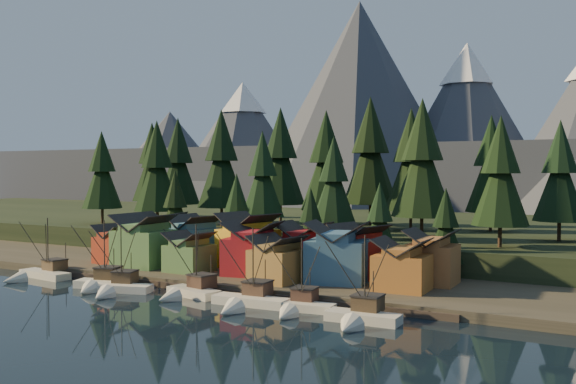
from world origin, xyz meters
The scene contains 45 objects.
ground centered at (0.00, 0.00, 0.00)m, with size 500.00×500.00×0.00m, color black.
shore_strip centered at (0.00, 40.00, 0.75)m, with size 400.00×50.00×1.50m, color #373328.
hillside centered at (0.00, 90.00, 3.00)m, with size 420.00×100.00×6.00m, color black.
dock centered at (0.00, 16.50, 0.50)m, with size 80.00×4.00×1.00m, color #443830.
mountain_ridge centered at (-4.20, 213.59, 26.06)m, with size 560.00×190.00×90.00m.
boat_0 centered at (-35.61, 10.42, 2.21)m, with size 12.06×12.93×12.31m.
boat_1 centered at (-18.38, 8.68, 2.58)m, with size 10.13×10.82×12.71m.
boat_2 centered at (-13.47, 7.42, 2.21)m, with size 11.47×11.94×12.02m.
boat_3 centered at (-1.11, 10.42, 2.51)m, with size 10.14×10.80×12.53m.
boat_4 centered at (10.65, 8.93, 2.29)m, with size 12.09×13.05×12.64m.
boat_5 centered at (18.60, 9.72, 2.08)m, with size 10.57×11.32×11.31m.
boat_6 centered at (29.04, 7.58, 2.50)m, with size 10.15×11.00×12.65m.
house_front_0 centered at (-29.86, 24.41, 5.46)m, with size 8.50×8.15×7.53m.
house_front_1 centered at (-22.27, 23.74, 6.71)m, with size 9.89×9.52×9.92m.
house_front_2 centered at (-11.04, 23.27, 5.25)m, with size 7.46×7.52×7.13m.
house_front_3 centered at (0.83, 26.04, 6.40)m, with size 10.72×10.38×9.32m.
house_front_4 centered at (8.30, 21.92, 5.51)m, with size 8.33×8.85×7.64m.
house_front_5 centered at (17.09, 26.18, 6.69)m, with size 11.07×10.42×9.88m.
house_front_6 centered at (28.60, 24.86, 5.66)m, with size 8.23×7.81×7.92m.
house_back_0 centered at (-27.28, 34.33, 6.47)m, with size 10.29×10.02×9.47m.
house_back_1 centered at (-17.42, 32.86, 6.42)m, with size 9.86×9.94×9.38m.
house_back_2 centered at (-4.34, 32.42, 6.87)m, with size 11.19×10.57×10.23m.
house_back_3 centered at (6.88, 33.58, 6.18)m, with size 8.90×7.96×8.90m.
house_back_4 centered at (18.00, 33.00, 6.24)m, with size 10.00×9.76×9.03m.
house_back_5 centered at (30.84, 32.48, 6.10)m, with size 8.08×8.18×8.76m.
tree_hill_0 centered at (-62.00, 52.00, 19.07)m, with size 10.27×10.27×23.92m.
tree_hill_1 centered at (-50.00, 68.00, 21.31)m, with size 12.02×12.02×28.01m.
tree_hill_2 centered at (-40.00, 48.00, 19.98)m, with size 10.98×10.98×25.58m.
tree_hill_3 centered at (-30.00, 60.00, 21.70)m, with size 12.33×12.33×28.72m.
tree_hill_4 centered at (-22.00, 75.00, 22.44)m, with size 12.91×12.91×30.07m.
tree_hill_5 centered at (-12.00, 50.00, 18.23)m, with size 9.61×9.61×22.38m.
tree_hill_6 centered at (-4.00, 65.00, 21.15)m, with size 11.89×11.89×27.70m.
tree_hill_7 centered at (6.00, 48.00, 17.27)m, with size 8.85×8.85×20.62m.
tree_hill_8 centered at (14.00, 72.00, 21.26)m, with size 11.99×11.99×27.92m.
tree_hill_9 centered at (22.00, 55.00, 21.35)m, with size 12.06×12.06×28.09m.
tree_hill_10 centered at (30.00, 80.00, 20.37)m, with size 11.28×11.28×26.28m.
tree_hill_11 centered at (38.00, 50.00, 18.93)m, with size 10.15×10.15×23.65m.
tree_hill_12 centered at (46.00, 66.00, 18.93)m, with size 10.15×10.15×23.65m.
tree_hill_15 centered at (0.00, 82.00, 23.64)m, with size 13.85×13.85×32.27m.
tree_hill_16 centered at (-68.00, 78.00, 21.30)m, with size 12.02×12.02×27.99m.
tree_shore_0 centered at (-28.00, 40.00, 11.52)m, with size 7.88×7.88×18.35m.
tree_shore_1 centered at (-12.00, 40.00, 11.16)m, with size 7.60×7.60×17.69m.
tree_shore_2 centered at (5.00, 40.00, 9.72)m, with size 6.47×6.47×15.07m.
tree_shore_3 centered at (19.00, 40.00, 10.37)m, with size 6.97×6.97×16.24m.
tree_shore_4 centered at (31.00, 40.00, 9.90)m, with size 6.60×6.60×15.39m.
Camera 1 is at (61.31, -68.25, 19.92)m, focal length 40.00 mm.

